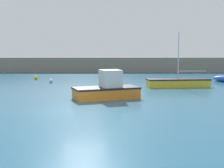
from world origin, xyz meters
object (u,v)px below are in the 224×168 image
motorboat_grey_hull (109,89)px  mooring_buoy_yellow (37,78)px  sailboat_short_mast (179,83)px  mooring_buoy_white (53,81)px

motorboat_grey_hull → mooring_buoy_yellow: (-8.37, 13.60, -0.44)m
sailboat_short_mast → motorboat_grey_hull: size_ratio=1.18×
sailboat_short_mast → mooring_buoy_yellow: size_ratio=13.35×
mooring_buoy_white → mooring_buoy_yellow: bearing=125.5°
sailboat_short_mast → motorboat_grey_hull: bearing=41.5°
mooring_buoy_white → motorboat_grey_hull: bearing=-59.7°
sailboat_short_mast → motorboat_grey_hull: 9.45m
motorboat_grey_hull → sailboat_short_mast: bearing=-153.3°
mooring_buoy_white → sailboat_short_mast: bearing=-15.0°
sailboat_short_mast → mooring_buoy_yellow: bearing=-29.8°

